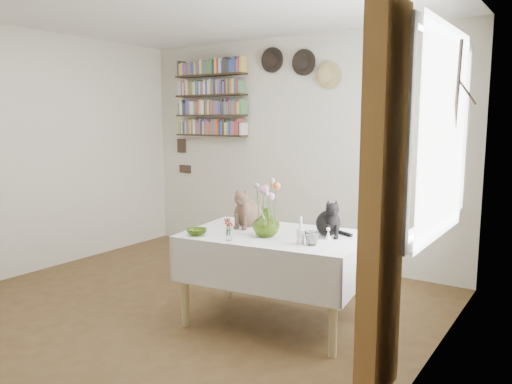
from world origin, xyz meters
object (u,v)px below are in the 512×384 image
Objects in this scene: bookshelf_unit at (211,99)px; tabby_cat at (247,206)px; black_cat at (328,216)px; dining_table at (274,256)px; flower_vase at (266,222)px.

tabby_cat is at bearing -43.39° from bookshelf_unit.
bookshelf_unit is at bearing 125.89° from tabby_cat.
tabby_cat reaches higher than black_cat.
dining_table is 1.45× the size of bookshelf_unit.
black_cat is (0.70, 0.07, -0.02)m from tabby_cat.
flower_vase is at bearing -41.96° from bookshelf_unit.
black_cat is (0.37, 0.18, 0.33)m from dining_table.
tabby_cat is (-0.33, 0.11, 0.35)m from dining_table.
black_cat reaches higher than flower_vase.
flower_vase is (-0.00, -0.11, 0.29)m from dining_table.
bookshelf_unit is at bearing 139.91° from dining_table.
tabby_cat is 1.14× the size of black_cat.
black_cat is 0.47m from flower_vase.
bookshelf_unit is at bearing 107.58° from black_cat.
bookshelf_unit is (-2.28, 1.43, 0.97)m from black_cat.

